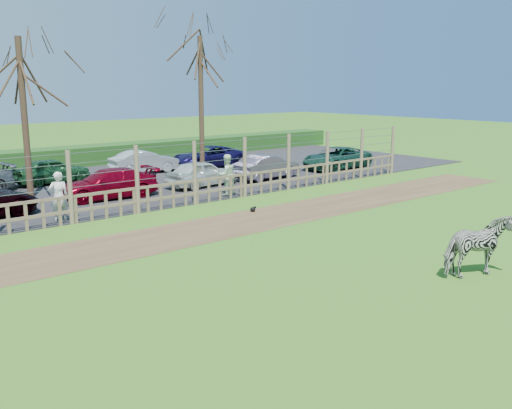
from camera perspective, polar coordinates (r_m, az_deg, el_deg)
ground at (r=14.95m, az=3.24°, el=-6.17°), size 120.00×120.00×0.00m
dirt_strip at (r=18.35m, az=-6.43°, el=-2.77°), size 34.00×2.80×0.01m
asphalt at (r=27.08m, az=-18.25°, el=1.51°), size 44.00×13.00×0.04m
hedge at (r=33.54m, az=-22.82°, el=4.01°), size 46.00×2.00×1.10m
fence at (r=21.12m, az=-11.75°, el=1.22°), size 30.16×0.16×2.50m
tree_mid at (r=25.06m, az=-22.43°, el=11.58°), size 4.80×4.80×6.83m
tree_right at (r=29.55m, az=-5.57°, el=13.06°), size 4.80×4.80×7.35m
zebra at (r=14.94m, az=21.43°, el=-3.97°), size 1.96×1.30×1.52m
visitor_a at (r=20.47m, az=-19.12°, el=0.75°), size 0.72×0.58×1.72m
visitor_b at (r=24.04m, az=-2.97°, el=2.98°), size 0.91×0.75×1.72m
crow at (r=21.10m, az=-0.31°, el=-0.48°), size 0.26×0.19×0.21m
car_3 at (r=24.14m, az=-14.63°, el=2.01°), size 4.25×2.00×1.20m
car_4 at (r=26.26m, az=-5.44°, el=3.13°), size 3.65×1.77×1.20m
car_5 at (r=28.22m, az=1.08°, el=3.80°), size 3.74×1.60×1.20m
car_6 at (r=31.86m, az=8.09°, el=4.62°), size 4.39×2.15×1.20m
car_10 at (r=28.60m, az=-19.74°, el=3.20°), size 3.62×1.68×1.20m
car_11 at (r=30.65m, az=-11.09°, el=4.23°), size 3.73×1.56×1.20m
car_12 at (r=32.23m, az=-4.84°, el=4.78°), size 4.36×2.08×1.20m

